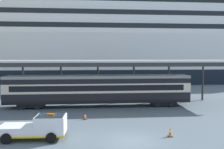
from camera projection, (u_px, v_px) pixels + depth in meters
ground_plane at (130, 141)px, 18.27m from camera, size 400.00×400.00×0.00m
cruise_ship at (49, 26)px, 62.63m from camera, size 174.26×22.67×44.15m
platform_canopy at (98, 62)px, 31.22m from camera, size 36.67×6.38×6.07m
train_carriage at (99, 89)px, 31.00m from camera, size 23.68×2.81×4.11m
service_truck at (39, 127)px, 18.77m from camera, size 5.27×2.39×2.02m
traffic_cone_near at (62, 118)px, 23.78m from camera, size 0.36×0.36×0.73m
traffic_cone_mid at (170, 132)px, 19.32m from camera, size 0.36×0.36×0.78m
traffic_cone_far at (85, 116)px, 24.70m from camera, size 0.36×0.36×0.66m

